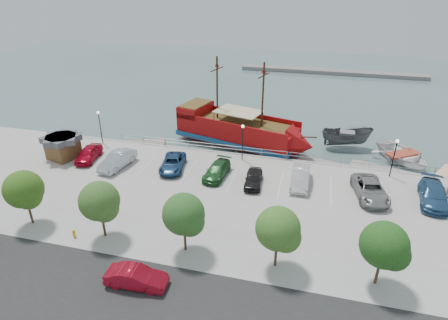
# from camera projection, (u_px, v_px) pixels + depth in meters

# --- Properties ---
(ground) EXTENTS (160.00, 160.00, 0.00)m
(ground) POSITION_uv_depth(u_px,v_px,m) (229.00, 196.00, 38.12)
(ground) COLOR #46625F
(street) EXTENTS (100.00, 8.00, 0.04)m
(street) POSITION_uv_depth(u_px,v_px,m) (169.00, 313.00, 23.85)
(street) COLOR black
(street) RESTS_ON land_slab
(sidewalk) EXTENTS (100.00, 4.00, 0.05)m
(sidewalk) POSITION_uv_depth(u_px,v_px,m) (198.00, 252.00, 29.03)
(sidewalk) COLOR #A1A09E
(sidewalk) RESTS_ON land_slab
(seawall_railing) EXTENTS (50.00, 0.06, 1.00)m
(seawall_railing) POSITION_uv_depth(u_px,v_px,m) (244.00, 151.00, 44.17)
(seawall_railing) COLOR gray
(seawall_railing) RESTS_ON land_slab
(far_shore) EXTENTS (40.00, 3.00, 0.80)m
(far_shore) POSITION_uv_depth(u_px,v_px,m) (331.00, 72.00, 83.20)
(far_shore) COLOR gray
(far_shore) RESTS_ON ground
(pirate_ship) EXTENTS (18.82, 9.57, 11.65)m
(pirate_ship) POSITION_uv_depth(u_px,v_px,m) (246.00, 133.00, 47.99)
(pirate_ship) COLOR #960A0B
(pirate_ship) RESTS_ON ground
(patrol_boat) EXTENTS (6.78, 3.70, 2.48)m
(patrol_boat) POSITION_uv_depth(u_px,v_px,m) (346.00, 139.00, 47.93)
(patrol_boat) COLOR #4B4E4F
(patrol_boat) RESTS_ON ground
(speedboat) EXTENTS (8.34, 8.89, 1.50)m
(speedboat) POSITION_uv_depth(u_px,v_px,m) (402.00, 156.00, 44.54)
(speedboat) COLOR white
(speedboat) RESTS_ON ground
(dock_west) EXTENTS (6.97, 4.00, 0.38)m
(dock_west) POSITION_uv_depth(u_px,v_px,m) (139.00, 144.00, 49.20)
(dock_west) COLOR gray
(dock_west) RESTS_ON ground
(dock_mid) EXTENTS (6.62, 3.30, 0.36)m
(dock_mid) POSITION_uv_depth(u_px,v_px,m) (325.00, 165.00, 43.90)
(dock_mid) COLOR gray
(dock_mid) RESTS_ON ground
(dock_east) EXTENTS (7.37, 3.97, 0.40)m
(dock_east) POSITION_uv_depth(u_px,v_px,m) (382.00, 171.00, 42.46)
(dock_east) COLOR gray
(dock_east) RESTS_ON ground
(shed) EXTENTS (4.10, 4.10, 2.72)m
(shed) POSITION_uv_depth(u_px,v_px,m) (63.00, 146.00, 43.09)
(shed) COLOR brown
(shed) RESTS_ON land_slab
(street_sedan) EXTENTS (4.40, 1.77, 1.42)m
(street_sedan) POSITION_uv_depth(u_px,v_px,m) (136.00, 277.00, 25.66)
(street_sedan) COLOR #A20D20
(street_sedan) RESTS_ON street
(fire_hydrant) EXTENTS (0.25, 0.25, 0.72)m
(fire_hydrant) POSITION_uv_depth(u_px,v_px,m) (74.00, 233.00, 30.48)
(fire_hydrant) COLOR #E59F0B
(fire_hydrant) RESTS_ON sidewalk
(lamp_post_left) EXTENTS (0.36, 0.36, 4.28)m
(lamp_post_left) POSITION_uv_depth(u_px,v_px,m) (99.00, 122.00, 45.97)
(lamp_post_left) COLOR black
(lamp_post_left) RESTS_ON land_slab
(lamp_post_mid) EXTENTS (0.36, 0.36, 4.28)m
(lamp_post_mid) POSITION_uv_depth(u_px,v_px,m) (243.00, 136.00, 41.95)
(lamp_post_mid) COLOR black
(lamp_post_mid) RESTS_ON land_slab
(lamp_post_right) EXTENTS (0.36, 0.36, 4.28)m
(lamp_post_right) POSITION_uv_depth(u_px,v_px,m) (395.00, 151.00, 38.38)
(lamp_post_right) COLOR black
(lamp_post_right) RESTS_ON land_slab
(tree_b) EXTENTS (3.30, 3.20, 5.00)m
(tree_b) POSITION_uv_depth(u_px,v_px,m) (25.00, 191.00, 30.80)
(tree_b) COLOR #473321
(tree_b) RESTS_ON sidewalk
(tree_c) EXTENTS (3.30, 3.20, 5.00)m
(tree_c) POSITION_uv_depth(u_px,v_px,m) (101.00, 203.00, 29.23)
(tree_c) COLOR #473321
(tree_c) RESTS_ON sidewalk
(tree_d) EXTENTS (3.30, 3.20, 5.00)m
(tree_d) POSITION_uv_depth(u_px,v_px,m) (185.00, 216.00, 27.67)
(tree_d) COLOR #473321
(tree_d) RESTS_ON sidewalk
(tree_e) EXTENTS (3.30, 3.20, 5.00)m
(tree_e) POSITION_uv_depth(u_px,v_px,m) (280.00, 231.00, 26.11)
(tree_e) COLOR #473321
(tree_e) RESTS_ON sidewalk
(tree_f) EXTENTS (3.30, 3.20, 5.00)m
(tree_f) POSITION_uv_depth(u_px,v_px,m) (386.00, 247.00, 24.55)
(tree_f) COLOR #473321
(tree_f) RESTS_ON sidewalk
(parked_car_a) EXTENTS (2.48, 4.80, 1.56)m
(parked_car_a) POSITION_uv_depth(u_px,v_px,m) (89.00, 153.00, 42.89)
(parked_car_a) COLOR #AD061E
(parked_car_a) RESTS_ON land_slab
(parked_car_b) EXTENTS (2.55, 5.31, 1.68)m
(parked_car_b) POSITION_uv_depth(u_px,v_px,m) (117.00, 160.00, 41.27)
(parked_car_b) COLOR #A1ACB7
(parked_car_b) RESTS_ON land_slab
(parked_car_c) EXTENTS (3.22, 5.42, 1.41)m
(parked_car_c) POSITION_uv_depth(u_px,v_px,m) (173.00, 163.00, 40.90)
(parked_car_c) COLOR navy
(parked_car_c) RESTS_ON land_slab
(parked_car_d) EXTENTS (2.38, 4.98, 1.40)m
(parked_car_d) POSITION_uv_depth(u_px,v_px,m) (217.00, 171.00, 39.39)
(parked_car_d) COLOR #225A29
(parked_car_d) RESTS_ON land_slab
(parked_car_e) EXTENTS (1.97, 4.26, 1.41)m
(parked_car_e) POSITION_uv_depth(u_px,v_px,m) (254.00, 178.00, 37.88)
(parked_car_e) COLOR black
(parked_car_e) RESTS_ON land_slab
(parked_car_f) EXTENTS (1.80, 5.08, 1.67)m
(parked_car_f) POSITION_uv_depth(u_px,v_px,m) (300.00, 177.00, 37.86)
(parked_car_f) COLOR silver
(parked_car_f) RESTS_ON land_slab
(parked_car_g) EXTENTS (3.64, 6.12, 1.59)m
(parked_car_g) POSITION_uv_depth(u_px,v_px,m) (370.00, 190.00, 35.77)
(parked_car_g) COLOR gray
(parked_car_g) RESTS_ON land_slab
(parked_car_h) EXTENTS (2.92, 5.91, 1.65)m
(parked_car_h) POSITION_uv_depth(u_px,v_px,m) (433.00, 195.00, 34.92)
(parked_car_h) COLOR #2B547C
(parked_car_h) RESTS_ON land_slab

